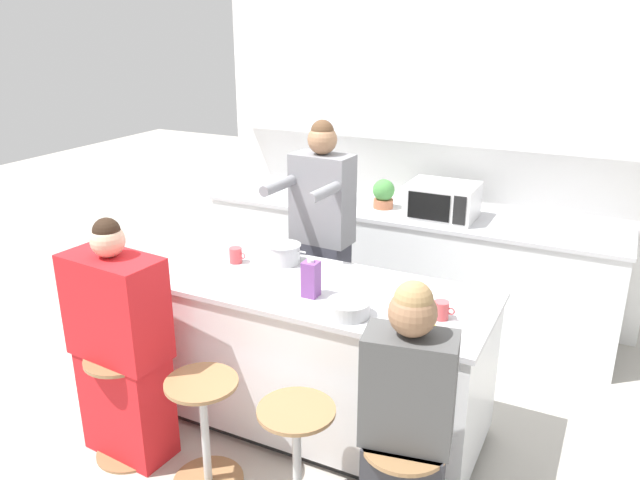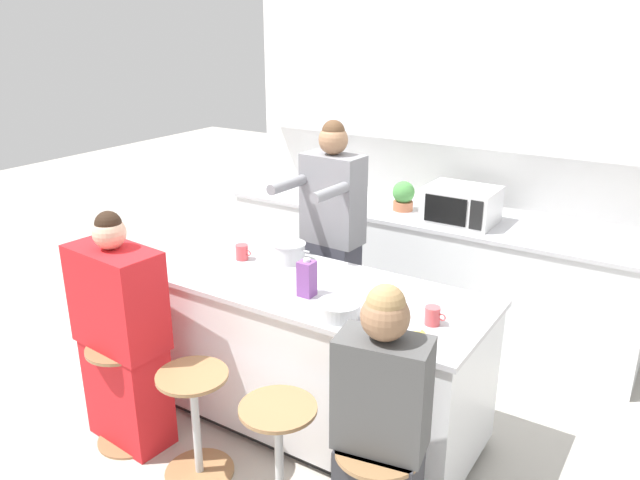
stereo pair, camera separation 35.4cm
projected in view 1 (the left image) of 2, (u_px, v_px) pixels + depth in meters
The scene contains 18 objects.
ground_plane at pixel (314, 422), 3.88m from camera, with size 16.00×16.00×0.00m, color #B2ADA3.
wall_back at pixel (422, 127), 4.97m from camera, with size 3.55×0.22×2.70m.
back_counter at pixel (403, 266), 5.06m from camera, with size 3.29×0.66×0.93m.
kitchen_island at pixel (314, 356), 3.72m from camera, with size 2.05×0.83×0.93m.
bar_stool_leftmost at pixel (124, 401), 3.49m from camera, with size 0.38×0.38×0.63m.
bar_stool_center_left at pixel (205, 427), 3.26m from camera, with size 0.38×0.38×0.63m.
bar_stool_center_right at pixel (297, 457), 3.04m from camera, with size 0.38×0.38×0.63m.
person_cooking at pixel (322, 249), 4.28m from camera, with size 0.43×0.57×1.75m.
person_wrapped_blanket at pixel (121, 349), 3.41m from camera, with size 0.57×0.33×1.41m.
person_seated_near at pixel (406, 437), 2.73m from camera, with size 0.42×0.32×1.38m.
cooking_pot at pixel (285, 254), 3.87m from camera, with size 0.29×0.21×0.12m.
fruit_bowl at pixel (348, 308), 3.19m from camera, with size 0.23×0.23×0.08m.
coffee_cup_near at pixel (441, 310), 3.16m from camera, with size 0.11×0.08×0.09m.
coffee_cup_far at pixel (236, 255), 3.88m from camera, with size 0.11×0.08×0.10m.
banana_bunch at pixel (432, 330), 3.01m from camera, with size 0.13×0.09×0.04m.
juice_carton at pixel (311, 279), 3.40m from camera, with size 0.08×0.08×0.22m.
microwave at pixel (442, 201), 4.71m from camera, with size 0.51×0.40×0.26m.
potted_plant at pixel (384, 194), 4.95m from camera, with size 0.17×0.17×0.23m.
Camera 1 is at (1.49, -2.91, 2.37)m, focal length 35.00 mm.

